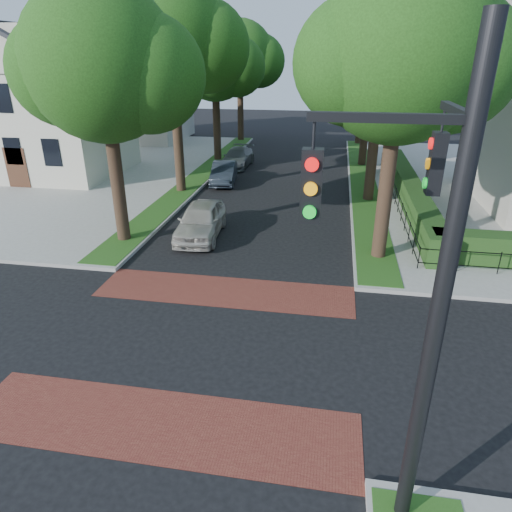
{
  "coord_description": "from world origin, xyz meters",
  "views": [
    {
      "loc": [
        3.48,
        -10.58,
        7.67
      ],
      "look_at": [
        1.16,
        2.88,
        1.6
      ],
      "focal_mm": 32.0,
      "sensor_mm": 36.0,
      "label": 1
    }
  ],
  "objects_px": {
    "traffic_signal": "(425,279)",
    "parked_car_front": "(201,220)",
    "parked_car_middle": "(224,173)",
    "parked_car_rear": "(237,158)"
  },
  "relations": [
    {
      "from": "traffic_signal",
      "to": "parked_car_rear",
      "type": "distance_m",
      "value": 28.44
    },
    {
      "from": "traffic_signal",
      "to": "parked_car_middle",
      "type": "distance_m",
      "value": 23.87
    },
    {
      "from": "traffic_signal",
      "to": "parked_car_rear",
      "type": "xyz_separation_m",
      "value": [
        -8.49,
        26.84,
        -4.04
      ]
    },
    {
      "from": "traffic_signal",
      "to": "parked_car_middle",
      "type": "relative_size",
      "value": 1.96
    },
    {
      "from": "parked_car_front",
      "to": "parked_car_middle",
      "type": "xyz_separation_m",
      "value": [
        -1.17,
        9.36,
        -0.1
      ]
    },
    {
      "from": "parked_car_middle",
      "to": "parked_car_rear",
      "type": "xyz_separation_m",
      "value": [
        -0.13,
        4.85,
        -0.01
      ]
    },
    {
      "from": "parked_car_front",
      "to": "parked_car_rear",
      "type": "bearing_deg",
      "value": 91.21
    },
    {
      "from": "parked_car_middle",
      "to": "parked_car_rear",
      "type": "distance_m",
      "value": 4.85
    },
    {
      "from": "parked_car_middle",
      "to": "parked_car_rear",
      "type": "height_order",
      "value": "parked_car_middle"
    },
    {
      "from": "traffic_signal",
      "to": "parked_car_front",
      "type": "xyz_separation_m",
      "value": [
        -7.19,
        12.63,
        -3.93
      ]
    }
  ]
}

